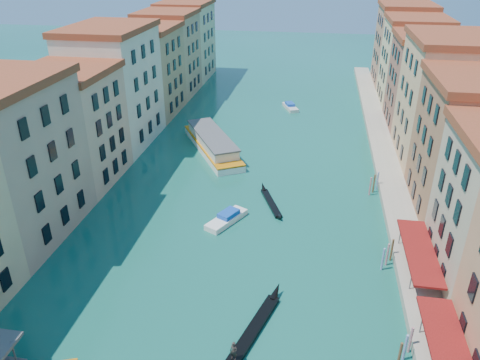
# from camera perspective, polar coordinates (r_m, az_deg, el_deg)

# --- Properties ---
(left_bank_palazzos) EXTENTS (12.80, 128.40, 21.00)m
(left_bank_palazzos) POSITION_cam_1_polar(r_m,az_deg,el_deg) (82.56, -16.77, 9.20)
(left_bank_palazzos) COLOR tan
(left_bank_palazzos) RESTS_ON ground
(right_bank_palazzos) EXTENTS (12.80, 128.40, 21.00)m
(right_bank_palazzos) POSITION_cam_1_polar(r_m,az_deg,el_deg) (77.36, 24.42, 6.81)
(right_bank_palazzos) COLOR #A34F33
(right_bank_palazzos) RESTS_ON ground
(quay) EXTENTS (4.00, 140.00, 1.00)m
(quay) POSITION_cam_1_polar(r_m,az_deg,el_deg) (79.00, 17.58, 1.10)
(quay) COLOR #A39C83
(quay) RESTS_ON ground
(mooring_poles_right) EXTENTS (1.44, 54.24, 3.20)m
(mooring_poles_right) POSITION_cam_1_polar(r_m,az_deg,el_deg) (47.95, 18.98, -16.48)
(mooring_poles_right) COLOR #522E1C
(mooring_poles_right) RESTS_ON ground
(vaporetto_far) EXTENTS (14.69, 20.78, 3.15)m
(vaporetto_far) POSITION_cam_1_polar(r_m,az_deg,el_deg) (83.71, -3.38, 4.50)
(vaporetto_far) COLOR white
(vaporetto_far) RESTS_ON ground
(gondola_fore) EXTENTS (4.73, 12.78, 2.61)m
(gondola_fore) POSITION_cam_1_polar(r_m,az_deg,el_deg) (46.64, 1.69, -17.57)
(gondola_fore) COLOR black
(gondola_fore) RESTS_ON ground
(gondola_far) EXTENTS (4.61, 10.01, 1.48)m
(gondola_far) POSITION_cam_1_polar(r_m,az_deg,el_deg) (66.79, 3.76, -2.66)
(gondola_far) COLOR black
(gondola_far) RESTS_ON ground
(motorboat_mid) EXTENTS (4.98, 6.89, 1.39)m
(motorboat_mid) POSITION_cam_1_polar(r_m,az_deg,el_deg) (62.34, -1.61, -4.68)
(motorboat_mid) COLOR white
(motorboat_mid) RESTS_ON ground
(motorboat_far) EXTENTS (4.16, 6.56, 1.30)m
(motorboat_far) POSITION_cam_1_polar(r_m,az_deg,el_deg) (107.05, 6.14, 8.89)
(motorboat_far) COLOR silver
(motorboat_far) RESTS_ON ground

